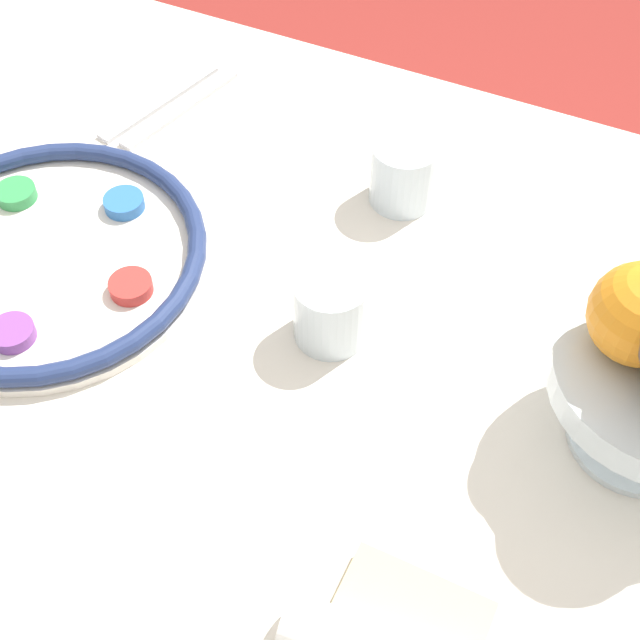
{
  "coord_description": "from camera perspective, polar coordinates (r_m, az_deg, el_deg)",
  "views": [
    {
      "loc": [
        0.21,
        -0.4,
        1.41
      ],
      "look_at": [
        -0.01,
        0.07,
        0.74
      ],
      "focal_mm": 50.0,
      "sensor_mm": 36.0,
      "label": 1
    }
  ],
  "objects": [
    {
      "name": "fork_right",
      "position": [
        1.15,
        -8.93,
        13.25
      ],
      "size": [
        0.07,
        0.19,
        0.01
      ],
      "color": "silver",
      "rests_on": "dining_table"
    },
    {
      "name": "cup_near",
      "position": [
        0.86,
        0.7,
        0.75
      ],
      "size": [
        0.07,
        0.07,
        0.08
      ],
      "color": "silver",
      "rests_on": "dining_table"
    },
    {
      "name": "cup_mid",
      "position": [
        1.0,
        5.36,
        9.36
      ],
      "size": [
        0.07,
        0.07,
        0.08
      ],
      "color": "silver",
      "rests_on": "dining_table"
    },
    {
      "name": "dining_table",
      "position": [
        1.15,
        -1.18,
        -15.05
      ],
      "size": [
        1.43,
        1.06,
        0.7
      ],
      "color": "silver",
      "rests_on": "ground_plane"
    },
    {
      "name": "fork_left",
      "position": [
        1.17,
        -10.23,
        13.59
      ],
      "size": [
        0.07,
        0.19,
        0.01
      ],
      "color": "silver",
      "rests_on": "dining_table"
    },
    {
      "name": "seder_plate",
      "position": [
        0.98,
        -17.11,
        3.96
      ],
      "size": [
        0.34,
        0.34,
        0.03
      ],
      "color": "silver",
      "rests_on": "dining_table"
    }
  ]
}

